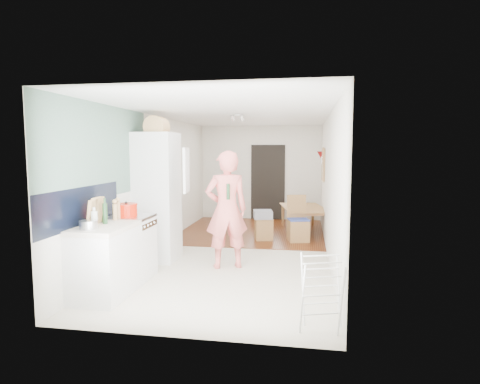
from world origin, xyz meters
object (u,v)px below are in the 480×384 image
(dining_table, at_px, (305,222))
(dining_chair, at_px, (298,219))
(drying_rack, at_px, (321,294))
(stool, at_px, (264,229))
(person, at_px, (227,199))

(dining_table, height_order, dining_chair, dining_chair)
(dining_chair, xyz_separation_m, drying_rack, (0.32, -4.06, -0.08))
(stool, distance_m, drying_rack, 4.22)
(person, bearing_deg, stool, -122.22)
(person, distance_m, stool, 2.25)
(dining_chair, bearing_deg, stool, 163.04)
(stool, bearing_deg, dining_chair, -2.57)
(dining_chair, bearing_deg, person, -132.82)
(dining_table, bearing_deg, stool, 127.03)
(stool, relative_size, drying_rack, 0.59)
(person, xyz_separation_m, drying_rack, (1.40, -2.06, -0.71))
(dining_chair, xyz_separation_m, stool, (-0.71, 0.03, -0.24))
(dining_table, height_order, drying_rack, drying_rack)
(person, xyz_separation_m, dining_chair, (1.09, 2.01, -0.62))
(stool, bearing_deg, dining_table, 48.64)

